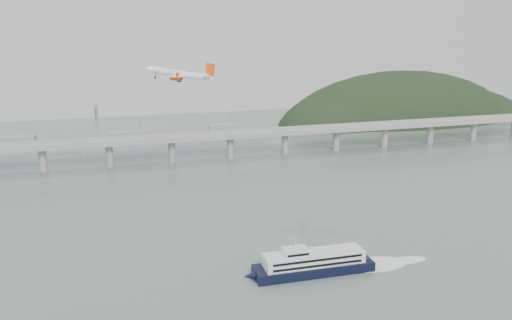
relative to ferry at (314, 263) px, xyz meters
name	(u,v)px	position (x,y,z in m)	size (l,w,h in m)	color
ground	(289,260)	(-6.38, 15.48, -4.66)	(900.00, 900.00, 0.00)	slate
bridge	(206,140)	(-7.53, 215.48, 12.98)	(800.00, 22.00, 23.90)	gray
headland	(409,133)	(278.80, 347.23, -24.01)	(365.00, 155.00, 156.00)	black
distant_fleet	(21,148)	(-161.74, 280.56, 1.56)	(453.00, 60.90, 40.00)	gray
ferry	(314,263)	(0.00, 0.00, 0.00)	(91.17, 16.85, 17.20)	black
airliner	(180,74)	(-46.13, 80.45, 79.68)	(37.15, 34.65, 10.65)	white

